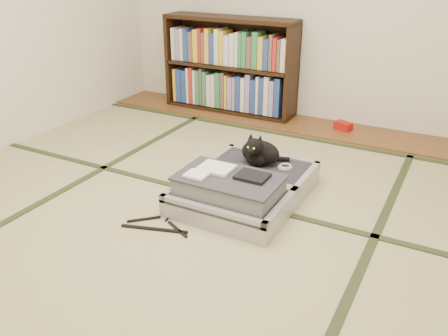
% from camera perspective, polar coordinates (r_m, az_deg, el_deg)
% --- Properties ---
extents(floor, '(4.50, 4.50, 0.00)m').
position_cam_1_polar(floor, '(2.84, -4.25, -7.01)').
color(floor, '#C7B784').
rests_on(floor, ground).
extents(wood_strip, '(4.00, 0.50, 0.02)m').
position_cam_1_polar(wood_strip, '(4.49, 9.42, 5.12)').
color(wood_strip, brown).
rests_on(wood_strip, ground).
extents(red_item, '(0.17, 0.13, 0.07)m').
position_cam_1_polar(red_item, '(4.41, 14.16, 4.94)').
color(red_item, '#AC130D').
rests_on(red_item, wood_strip).
extents(tatami_borders, '(4.00, 4.50, 0.01)m').
position_cam_1_polar(tatami_borders, '(3.21, 0.42, -2.87)').
color(tatami_borders, '#2D381E').
rests_on(tatami_borders, ground).
extents(bookcase, '(1.33, 0.30, 0.92)m').
position_cam_1_polar(bookcase, '(4.73, 0.70, 12.02)').
color(bookcase, black).
rests_on(bookcase, wood_strip).
extents(suitcase, '(0.71, 0.94, 0.28)m').
position_cam_1_polar(suitcase, '(3.06, 2.23, -2.33)').
color(suitcase, '#A1A1A5').
rests_on(suitcase, floor).
extents(cat, '(0.31, 0.32, 0.25)m').
position_cam_1_polar(cat, '(3.26, 4.25, 1.89)').
color(cat, black).
rests_on(cat, suitcase).
extents(cable_coil, '(0.10, 0.10, 0.02)m').
position_cam_1_polar(cable_coil, '(3.26, 7.36, 0.16)').
color(cable_coil, white).
rests_on(cable_coil, suitcase).
extents(hanger, '(0.42, 0.25, 0.01)m').
position_cam_1_polar(hanger, '(2.84, -7.99, -6.96)').
color(hanger, black).
rests_on(hanger, floor).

